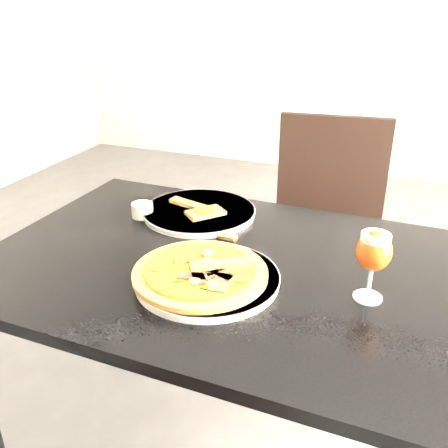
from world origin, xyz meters
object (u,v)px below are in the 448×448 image
at_px(pizza, 201,272).
at_px(beer_glass, 374,252).
at_px(chair_far, 324,234).
at_px(dining_table, 229,293).

bearing_deg(pizza, beer_glass, 10.90).
distance_m(chair_far, beer_glass, 0.87).
relative_size(dining_table, chair_far, 1.30).
bearing_deg(beer_glass, chair_far, 105.94).
bearing_deg(beer_glass, dining_table, 172.63).
xyz_separation_m(dining_table, chair_far, (0.12, 0.72, -0.14)).
distance_m(chair_far, pizza, 0.89).
xyz_separation_m(pizza, beer_glass, (0.36, 0.07, 0.09)).
distance_m(dining_table, chair_far, 0.74).
relative_size(pizza, beer_glass, 1.94).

